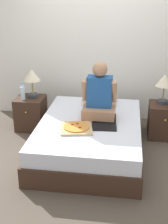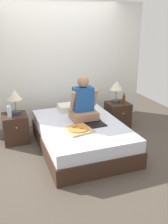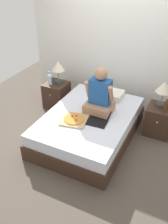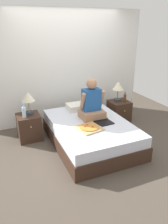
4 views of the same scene
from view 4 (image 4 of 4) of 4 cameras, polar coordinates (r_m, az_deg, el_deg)
The scene contains 13 objects.
ground_plane at distance 4.33m, azimuth 1.56°, elevation -8.10°, with size 5.73×5.73×0.00m, color #4C4238.
wall_back at distance 5.09m, azimuth -4.76°, elevation 11.48°, with size 3.73×0.12×2.50m, color silver.
bed at distance 4.23m, azimuth 1.60°, elevation -5.44°, with size 1.39×1.97×0.46m.
nightstand_left at distance 4.51m, azimuth -14.11°, elevation -3.83°, with size 0.44×0.47×0.52m.
lamp_on_left_nightstand at distance 4.34m, azimuth -14.42°, elevation 3.50°, with size 0.26×0.26×0.45m.
water_bottle at distance 4.27m, azimuth -15.41°, elevation 0.00°, with size 0.07×0.07×0.28m.
nightstand_right at distance 5.19m, azimuth 9.08°, elevation 0.09°, with size 0.44×0.47×0.52m.
lamp_on_right_nightstand at distance 5.03m, azimuth 8.89°, elevation 6.44°, with size 0.26×0.26×0.45m.
beer_bottle at distance 5.03m, azimuth 10.60°, elevation 3.58°, with size 0.06×0.06×0.23m.
pillow at distance 4.72m, azimuth -1.26°, elevation 1.51°, with size 0.52×0.34×0.12m, color silver.
person_seated at distance 4.20m, azimuth 2.01°, elevation 2.13°, with size 0.47×0.40×0.78m.
laptop at distance 4.11m, azimuth 4.77°, elevation -2.38°, with size 0.35×0.44×0.07m.
pizza_box at distance 3.84m, azimuth 1.36°, elevation -4.17°, with size 0.47×0.47×0.05m.
Camera 4 is at (-1.59, -3.40, 2.18)m, focal length 35.00 mm.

